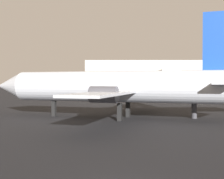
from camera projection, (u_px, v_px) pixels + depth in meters
The scene contains 3 objects.
airplane_at_gate at pixel (116, 87), 37.04m from camera, with size 35.27×29.11×12.82m.
jet_bridge at pixel (219, 82), 37.23m from camera, with size 16.95×2.82×6.28m.
terminal_building at pixel (148, 76), 150.63m from camera, with size 63.39×23.71×15.24m, color beige.
Camera 1 is at (-0.36, -11.39, 4.71)m, focal length 46.45 mm.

